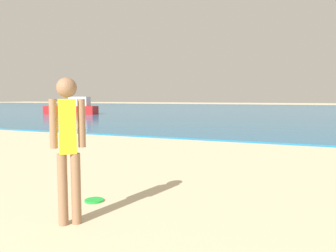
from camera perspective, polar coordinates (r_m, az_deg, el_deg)
water at (r=40.36m, az=18.84°, el=2.77°), size 160.00×60.00×0.06m
person_standing at (r=3.71m, az=-17.43°, el=-2.77°), size 0.31×0.27×1.65m
frisbee at (r=4.64m, az=-13.09°, el=-12.84°), size 0.26×0.26×0.03m
boat_near at (r=28.16m, az=-16.63°, el=3.07°), size 4.55×2.44×1.48m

